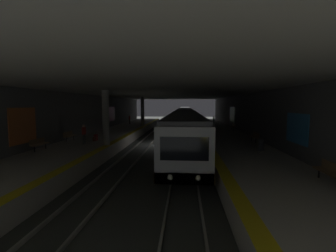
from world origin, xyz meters
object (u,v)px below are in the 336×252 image
at_px(pillar_far, 142,112).
at_px(person_waiting_near, 130,119).
at_px(bench_left_far, 233,126).
at_px(suitcase_rolling, 96,137).
at_px(bench_left_near, 330,171).
at_px(metro_train, 185,118).
at_px(backpack_on_floor, 94,139).
at_px(bench_left_mid, 255,136).
at_px(person_standing_far, 214,121).
at_px(trash_bin, 261,145).
at_px(pillar_near, 106,118).
at_px(bench_right_mid, 39,143).
at_px(bench_right_far, 69,135).
at_px(person_walking_mid, 84,134).

relative_size(pillar_far, person_waiting_near, 2.87).
height_order(bench_left_far, suitcase_rolling, suitcase_rolling).
xyz_separation_m(bench_left_near, suitcase_rolling, (10.96, 14.66, -0.23)).
relative_size(metro_train, backpack_on_floor, 150.83).
xyz_separation_m(bench_left_mid, suitcase_rolling, (-0.26, 14.66, -0.23)).
distance_m(person_standing_far, trash_bin, 20.03).
xyz_separation_m(pillar_near, person_waiting_near, (20.86, 2.94, -1.42)).
height_order(bench_left_mid, bench_right_mid, same).
distance_m(bench_right_mid, trash_bin, 16.37).
xyz_separation_m(pillar_near, trash_bin, (-1.60, -12.15, -1.85)).
relative_size(bench_right_mid, person_waiting_near, 1.07).
distance_m(bench_left_mid, person_standing_far, 15.95).
height_order(person_waiting_near, backpack_on_floor, person_waiting_near).
bearing_deg(bench_right_mid, pillar_far, -11.98).
relative_size(bench_left_near, trash_bin, 2.00).
bearing_deg(bench_left_far, pillar_far, 70.09).
bearing_deg(bench_right_far, bench_left_near, -121.86).
height_order(pillar_near, bench_right_far, pillar_near).
xyz_separation_m(bench_left_near, bench_right_mid, (6.02, 17.07, 0.00)).
relative_size(pillar_far, suitcase_rolling, 5.13).
xyz_separation_m(bench_left_mid, trash_bin, (-4.15, 0.73, -0.10)).
height_order(metro_train, bench_left_mid, metro_train).
height_order(pillar_far, bench_right_far, pillar_far).
bearing_deg(person_walking_mid, backpack_on_floor, -8.14).
relative_size(bench_left_mid, person_waiting_near, 1.07).
height_order(bench_right_mid, backpack_on_floor, bench_right_mid).
distance_m(pillar_near, person_standing_far, 21.54).
bearing_deg(person_walking_mid, bench_left_near, -120.82).
bearing_deg(person_waiting_near, bench_left_near, -151.82).
bearing_deg(backpack_on_floor, bench_left_far, -54.23).
xyz_separation_m(bench_left_mid, bench_right_far, (-0.62, 17.07, 0.00)).
height_order(pillar_near, person_walking_mid, pillar_near).
bearing_deg(metro_train, bench_left_near, -168.21).
relative_size(bench_right_far, person_standing_far, 1.08).
bearing_deg(bench_left_far, person_walking_mid, 129.34).
bearing_deg(bench_left_near, bench_right_far, 58.14).
bearing_deg(metro_train, backpack_on_floor, 157.24).
bearing_deg(bench_left_near, person_standing_far, 3.76).
height_order(pillar_near, pillar_far, same).
bearing_deg(suitcase_rolling, pillar_near, -142.10).
bearing_deg(bench_left_near, metro_train, 11.79).
bearing_deg(bench_left_mid, metro_train, 18.33).
xyz_separation_m(bench_right_mid, bench_right_far, (4.59, 0.00, 0.00)).
bearing_deg(bench_left_near, bench_left_mid, 0.00).
bearing_deg(person_waiting_near, bench_left_mid, -139.16).
distance_m(bench_right_mid, person_walking_mid, 3.62).
xyz_separation_m(bench_left_near, bench_left_far, (21.08, 0.00, 0.00)).
bearing_deg(metro_train, bench_right_mid, 156.19).
xyz_separation_m(pillar_far, metro_train, (4.60, -6.55, -1.30)).
bearing_deg(metro_train, bench_left_mid, -161.67).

